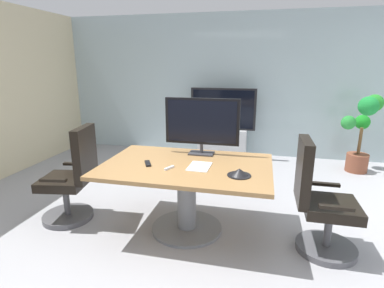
% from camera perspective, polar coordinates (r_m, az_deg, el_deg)
% --- Properties ---
extents(ground_plane, '(7.47, 7.47, 0.00)m').
position_cam_1_polar(ground_plane, '(3.28, -2.43, -17.23)').
color(ground_plane, '#99999E').
extents(wall_back_glass_partition, '(6.35, 0.10, 2.65)m').
position_cam_1_polar(wall_back_glass_partition, '(5.97, 5.90, 10.87)').
color(wall_back_glass_partition, '#9EB2B7').
rests_on(wall_back_glass_partition, ground).
extents(conference_table, '(1.72, 1.14, 0.74)m').
position_cam_1_polar(conference_table, '(3.19, -1.03, -7.28)').
color(conference_table, olive).
rests_on(conference_table, ground).
extents(office_chair_left, '(0.63, 0.61, 1.09)m').
position_cam_1_polar(office_chair_left, '(3.68, -21.56, -6.66)').
color(office_chair_left, '#4C4C51').
rests_on(office_chair_left, ground).
extents(office_chair_right, '(0.60, 0.57, 1.09)m').
position_cam_1_polar(office_chair_right, '(3.12, 22.93, -10.76)').
color(office_chair_right, '#4C4C51').
rests_on(office_chair_right, ground).
extents(tv_monitor, '(0.84, 0.18, 0.64)m').
position_cam_1_polar(tv_monitor, '(3.39, 1.88, 3.97)').
color(tv_monitor, '#333338').
rests_on(tv_monitor, conference_table).
extents(wall_display_unit, '(1.20, 0.36, 1.31)m').
position_cam_1_polar(wall_display_unit, '(5.75, 5.76, 1.80)').
color(wall_display_unit, '#B7BABC').
rests_on(wall_display_unit, ground).
extents(potted_plant, '(0.59, 0.69, 1.28)m').
position_cam_1_polar(potted_plant, '(5.57, 29.44, 2.46)').
color(potted_plant, brown).
rests_on(potted_plant, ground).
extents(conference_phone, '(0.22, 0.22, 0.07)m').
position_cam_1_polar(conference_phone, '(2.83, 8.88, -5.34)').
color(conference_phone, black).
rests_on(conference_phone, conference_table).
extents(remote_control, '(0.12, 0.17, 0.02)m').
position_cam_1_polar(remote_control, '(3.15, -8.33, -3.64)').
color(remote_control, black).
rests_on(remote_control, conference_table).
extents(whiteboard_marker, '(0.07, 0.13, 0.02)m').
position_cam_1_polar(whiteboard_marker, '(2.99, -4.33, -4.51)').
color(whiteboard_marker, silver).
rests_on(whiteboard_marker, conference_table).
extents(paper_notepad, '(0.22, 0.31, 0.01)m').
position_cam_1_polar(paper_notepad, '(3.04, 1.41, -4.26)').
color(paper_notepad, white).
rests_on(paper_notepad, conference_table).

